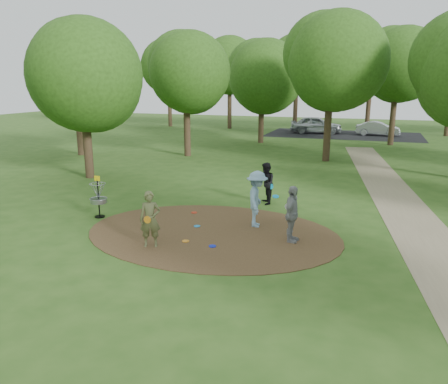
% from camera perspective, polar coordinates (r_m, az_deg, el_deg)
% --- Properties ---
extents(ground, '(100.00, 100.00, 0.00)m').
position_cam_1_polar(ground, '(14.33, -1.57, -5.38)').
color(ground, '#2D5119').
rests_on(ground, ground).
extents(dirt_clearing, '(8.40, 8.40, 0.02)m').
position_cam_1_polar(dirt_clearing, '(14.32, -1.57, -5.34)').
color(dirt_clearing, '#47301C').
rests_on(dirt_clearing, ground).
extents(footpath, '(7.55, 39.89, 0.01)m').
position_cam_1_polar(footpath, '(15.49, 24.53, -5.16)').
color(footpath, '#8C7A5B').
rests_on(footpath, ground).
extents(parking_lot, '(14.00, 8.00, 0.01)m').
position_cam_1_polar(parking_lot, '(42.99, 15.34, 7.24)').
color(parking_lot, black).
rests_on(parking_lot, ground).
extents(player_observer_with_disc, '(0.73, 0.61, 1.70)m').
position_cam_1_polar(player_observer_with_disc, '(13.09, -9.62, -3.55)').
color(player_observer_with_disc, brown).
rests_on(player_observer_with_disc, ground).
extents(player_throwing_with_disc, '(1.26, 1.35, 1.92)m').
position_cam_1_polar(player_throwing_with_disc, '(14.74, 4.32, -0.94)').
color(player_throwing_with_disc, '#84AAC5').
rests_on(player_throwing_with_disc, ground).
extents(player_walking_with_disc, '(0.91, 1.01, 1.69)m').
position_cam_1_polar(player_walking_with_disc, '(17.56, 5.48, 1.11)').
color(player_walking_with_disc, black).
rests_on(player_walking_with_disc, ground).
extents(player_waiting_with_disc, '(0.52, 1.07, 1.77)m').
position_cam_1_polar(player_waiting_with_disc, '(13.44, 8.86, -2.90)').
color(player_waiting_with_disc, gray).
rests_on(player_waiting_with_disc, ground).
extents(disc_ground_cyan, '(0.22, 0.22, 0.02)m').
position_cam_1_polar(disc_ground_cyan, '(14.93, -3.54, -4.47)').
color(disc_ground_cyan, '#1B8BDA').
rests_on(disc_ground_cyan, dirt_clearing).
extents(disc_ground_blue, '(0.22, 0.22, 0.02)m').
position_cam_1_polar(disc_ground_blue, '(13.15, -1.52, -7.08)').
color(disc_ground_blue, '#0B1DC1').
rests_on(disc_ground_blue, dirt_clearing).
extents(disc_ground_red, '(0.22, 0.22, 0.02)m').
position_cam_1_polar(disc_ground_red, '(16.47, -3.92, -2.69)').
color(disc_ground_red, red).
rests_on(disc_ground_red, dirt_clearing).
extents(car_left, '(5.02, 2.44, 1.65)m').
position_cam_1_polar(car_left, '(43.39, 11.93, 8.59)').
color(car_left, '#B6BBBE').
rests_on(car_left, ground).
extents(car_right, '(3.97, 1.55, 1.29)m').
position_cam_1_polar(car_right, '(43.06, 19.45, 7.81)').
color(car_right, '#A5A9AD').
rests_on(car_right, ground).
extents(disc_ground_orange, '(0.22, 0.22, 0.02)m').
position_cam_1_polar(disc_ground_orange, '(13.59, -5.02, -6.40)').
color(disc_ground_orange, orange).
rests_on(disc_ground_orange, dirt_clearing).
extents(disc_golf_basket, '(0.63, 0.63, 1.54)m').
position_cam_1_polar(disc_golf_basket, '(16.39, -16.11, -0.24)').
color(disc_golf_basket, black).
rests_on(disc_golf_basket, ground).
extents(tree_ring, '(36.82, 45.41, 8.84)m').
position_cam_1_polar(tree_ring, '(20.91, 12.51, 14.94)').
color(tree_ring, '#332316').
rests_on(tree_ring, ground).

